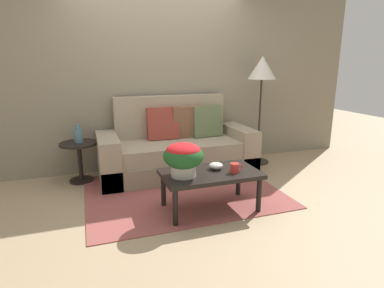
{
  "coord_description": "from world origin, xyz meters",
  "views": [
    {
      "loc": [
        -1.07,
        -3.46,
        1.53
      ],
      "look_at": [
        0.14,
        0.03,
        0.58
      ],
      "focal_mm": 29.77,
      "sensor_mm": 36.0,
      "label": 1
    }
  ],
  "objects": [
    {
      "name": "potted_plant",
      "position": [
        -0.16,
        -0.58,
        0.63
      ],
      "size": [
        0.4,
        0.4,
        0.34
      ],
      "color": "#B7B2A8",
      "rests_on": "coffee_table"
    },
    {
      "name": "wall_back",
      "position": [
        0.0,
        1.14,
        1.45
      ],
      "size": [
        6.4,
        0.12,
        2.89
      ],
      "primitive_type": "cube",
      "color": "gray",
      "rests_on": "ground"
    },
    {
      "name": "coffee_mug",
      "position": [
        0.38,
        -0.64,
        0.47
      ],
      "size": [
        0.14,
        0.09,
        0.1
      ],
      "color": "red",
      "rests_on": "coffee_table"
    },
    {
      "name": "side_table",
      "position": [
        -1.16,
        0.77,
        0.37
      ],
      "size": [
        0.48,
        0.48,
        0.53
      ],
      "color": "black",
      "rests_on": "ground"
    },
    {
      "name": "coffee_table",
      "position": [
        0.14,
        -0.55,
        0.37
      ],
      "size": [
        1.02,
        0.58,
        0.42
      ],
      "color": "black",
      "rests_on": "ground"
    },
    {
      "name": "table_vase",
      "position": [
        -1.15,
        0.77,
        0.63
      ],
      "size": [
        0.11,
        0.11,
        0.24
      ],
      "color": "slate",
      "rests_on": "side_table"
    },
    {
      "name": "couch",
      "position": [
        0.14,
        0.68,
        0.34
      ],
      "size": [
        2.12,
        0.87,
        1.07
      ],
      "color": "gray",
      "rests_on": "ground"
    },
    {
      "name": "snack_bowl",
      "position": [
        0.23,
        -0.49,
        0.46
      ],
      "size": [
        0.15,
        0.15,
        0.07
      ],
      "color": "silver",
      "rests_on": "coffee_table"
    },
    {
      "name": "area_rug",
      "position": [
        0.0,
        -0.01,
        0.01
      ],
      "size": [
        2.27,
        1.77,
        0.01
      ],
      "primitive_type": "cube",
      "color": "#994C47",
      "rests_on": "ground"
    },
    {
      "name": "floor_lamp",
      "position": [
        1.47,
        0.73,
        1.36
      ],
      "size": [
        0.42,
        0.42,
        1.62
      ],
      "color": "#2D2823",
      "rests_on": "ground"
    },
    {
      "name": "ground_plane",
      "position": [
        0.0,
        0.0,
        0.0
      ],
      "size": [
        14.0,
        14.0,
        0.0
      ],
      "primitive_type": "plane",
      "color": "tan"
    }
  ]
}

